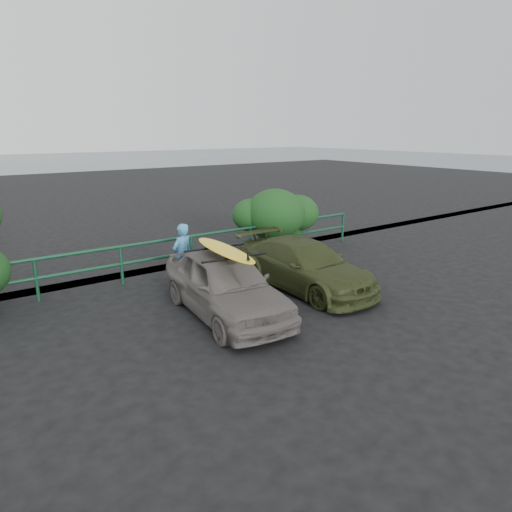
{
  "coord_description": "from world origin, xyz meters",
  "views": [
    {
      "loc": [
        -4.72,
        -5.99,
        3.82
      ],
      "look_at": [
        1.24,
        2.26,
        1.01
      ],
      "focal_mm": 32.0,
      "sensor_mm": 36.0,
      "label": 1
    }
  ],
  "objects_px": {
    "man": "(183,256)",
    "surfboard": "(224,250)",
    "sedan": "(225,284)",
    "olive_vehicle": "(305,265)",
    "guardrail": "(158,259)"
  },
  "relations": [
    {
      "from": "sedan",
      "to": "olive_vehicle",
      "type": "bearing_deg",
      "value": 13.19
    },
    {
      "from": "olive_vehicle",
      "to": "man",
      "type": "distance_m",
      "value": 3.04
    },
    {
      "from": "guardrail",
      "to": "man",
      "type": "xyz_separation_m",
      "value": [
        0.18,
        -1.09,
        0.3
      ]
    },
    {
      "from": "sedan",
      "to": "surfboard",
      "type": "distance_m",
      "value": 0.76
    },
    {
      "from": "guardrail",
      "to": "olive_vehicle",
      "type": "bearing_deg",
      "value": -48.11
    },
    {
      "from": "guardrail",
      "to": "olive_vehicle",
      "type": "relative_size",
      "value": 3.41
    },
    {
      "from": "sedan",
      "to": "olive_vehicle",
      "type": "height_order",
      "value": "sedan"
    },
    {
      "from": "sedan",
      "to": "olive_vehicle",
      "type": "relative_size",
      "value": 0.97
    },
    {
      "from": "guardrail",
      "to": "man",
      "type": "bearing_deg",
      "value": -80.48
    },
    {
      "from": "guardrail",
      "to": "man",
      "type": "height_order",
      "value": "man"
    },
    {
      "from": "guardrail",
      "to": "sedan",
      "type": "relative_size",
      "value": 3.53
    },
    {
      "from": "man",
      "to": "surfboard",
      "type": "relative_size",
      "value": 0.66
    },
    {
      "from": "man",
      "to": "surfboard",
      "type": "xyz_separation_m",
      "value": [
        -0.09,
        -2.12,
        0.62
      ]
    },
    {
      "from": "olive_vehicle",
      "to": "surfboard",
      "type": "distance_m",
      "value": 2.66
    },
    {
      "from": "guardrail",
      "to": "surfboard",
      "type": "height_order",
      "value": "surfboard"
    }
  ]
}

